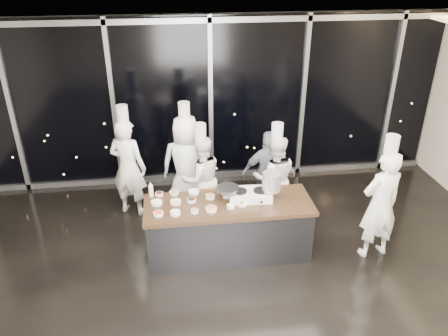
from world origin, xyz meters
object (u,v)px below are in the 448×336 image
object	(u,v)px
demo_counter	(228,228)
stock_pot	(272,182)
stove	(250,195)
chef_center	(201,178)
chef_side	(380,204)
chef_far_left	(128,167)
chef_left	(186,164)
guest	(268,174)
chef_right	(274,178)
frying_pan	(227,189)

from	to	relation	value
demo_counter	stock_pot	distance (m)	0.97
stock_pot	stove	bearing A→B (deg)	175.01
demo_counter	chef_center	distance (m)	1.15
chef_side	chef_far_left	bearing A→B (deg)	-35.08
stove	chef_center	size ratio (longest dim) A/B	0.37
chef_far_left	chef_side	size ratio (longest dim) A/B	1.01
chef_left	stock_pot	bearing A→B (deg)	144.51
chef_left	guest	distance (m)	1.42
chef_left	chef_center	distance (m)	0.41
chef_center	chef_side	xyz separation A→B (m)	(2.51, -1.35, 0.12)
chef_right	chef_side	world-z (taller)	chef_side
demo_counter	chef_side	world-z (taller)	chef_side
demo_counter	chef_right	world-z (taller)	chef_right
stove	chef_side	size ratio (longest dim) A/B	0.33
chef_center	chef_left	bearing A→B (deg)	-69.84
stock_pot	chef_far_left	bearing A→B (deg)	148.64
chef_far_left	guest	distance (m)	2.40
stock_pot	chef_right	distance (m)	0.97
frying_pan	chef_right	world-z (taller)	chef_right
chef_left	chef_right	bearing A→B (deg)	174.68
stove	frying_pan	xyz separation A→B (m)	(-0.34, 0.04, 0.10)
frying_pan	chef_center	world-z (taller)	chef_center
demo_counter	frying_pan	distance (m)	0.63
demo_counter	chef_left	world-z (taller)	chef_left
frying_pan	chef_center	size ratio (longest dim) A/B	0.34
demo_counter	chef_left	xyz separation A→B (m)	(-0.54, 1.37, 0.45)
stove	chef_far_left	xyz separation A→B (m)	(-1.87, 1.30, -0.07)
stove	chef_center	world-z (taller)	chef_center
chef_center	stock_pot	bearing A→B (deg)	117.37
stove	chef_side	bearing A→B (deg)	-8.00
chef_far_left	frying_pan	bearing A→B (deg)	164.12
demo_counter	chef_side	xyz separation A→B (m)	(2.20, -0.29, 0.44)
frying_pan	chef_left	xyz separation A→B (m)	(-0.54, 1.24, -0.17)
stove	frying_pan	size ratio (longest dim) A/B	1.10
frying_pan	guest	xyz separation A→B (m)	(0.84, 0.91, -0.29)
chef_center	chef_right	size ratio (longest dim) A/B	1.00
chef_left	chef_side	size ratio (longest dim) A/B	1.02
chef_far_left	chef_center	xyz separation A→B (m)	(1.22, -0.33, -0.13)
demo_counter	chef_far_left	distance (m)	2.12
stove	guest	size ratio (longest dim) A/B	0.42
chef_left	chef_right	xyz separation A→B (m)	(1.45, -0.46, -0.13)
frying_pan	chef_far_left	world-z (taller)	chef_far_left
chef_far_left	guest	world-z (taller)	chef_far_left
frying_pan	chef_left	size ratio (longest dim) A/B	0.29
stove	chef_far_left	bearing A→B (deg)	148.78
guest	chef_right	world-z (taller)	chef_right
demo_counter	stove	xyz separation A→B (m)	(0.33, 0.09, 0.51)
chef_left	chef_center	world-z (taller)	chef_left
frying_pan	guest	world-z (taller)	guest
stock_pot	chef_side	bearing A→B (deg)	-12.90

